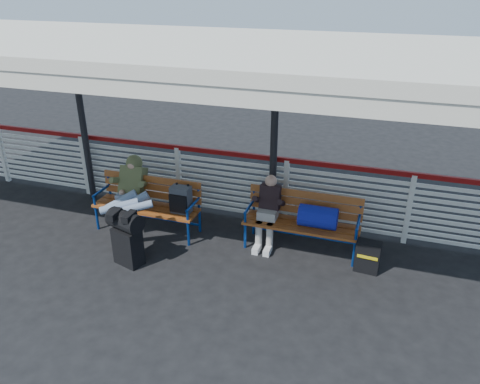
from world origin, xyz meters
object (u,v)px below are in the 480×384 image
(luggage_stack, at_px, (127,236))
(companion_person, at_px, (268,211))
(traveler_man, at_px, (128,198))
(bench_left, at_px, (158,200))
(suitcase_side, at_px, (368,257))
(bench_right, at_px, (310,217))

(luggage_stack, bearing_deg, companion_person, 50.51)
(traveler_man, bearing_deg, bench_left, 45.81)
(bench_left, bearing_deg, luggage_stack, -89.55)
(luggage_stack, relative_size, suitcase_side, 1.81)
(bench_left, bearing_deg, traveler_man, -134.19)
(traveler_man, height_order, suitcase_side, traveler_man)
(bench_right, bearing_deg, luggage_stack, -154.07)
(traveler_man, distance_m, companion_person, 2.25)
(luggage_stack, distance_m, companion_person, 2.20)
(bench_left, xyz_separation_m, companion_person, (1.84, 0.18, 0.01))
(companion_person, bearing_deg, traveler_man, -166.40)
(bench_left, height_order, suitcase_side, bench_left)
(bench_left, distance_m, bench_right, 2.53)
(luggage_stack, bearing_deg, bench_right, 42.97)
(luggage_stack, bearing_deg, bench_left, 107.50)
(luggage_stack, distance_m, traveler_man, 0.81)
(traveler_man, bearing_deg, bench_right, 10.61)
(companion_person, height_order, suitcase_side, companion_person)
(bench_right, distance_m, traveler_man, 2.91)
(bench_left, xyz_separation_m, suitcase_side, (3.44, -0.12, -0.35))
(bench_left, xyz_separation_m, bench_right, (2.52, 0.19, 0.00))
(luggage_stack, distance_m, bench_right, 2.80)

